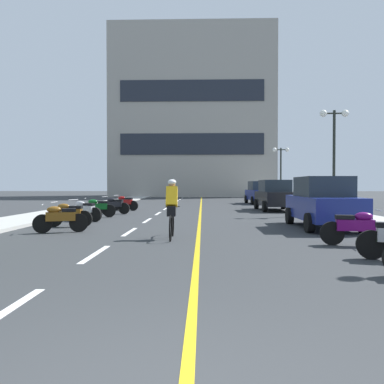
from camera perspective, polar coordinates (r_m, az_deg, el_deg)
ground_plane at (r=23.50m, az=0.66°, el=-2.67°), size 140.00×140.00×0.00m
curb_left at (r=27.55m, az=-14.39°, el=-2.03°), size 2.40×72.00×0.12m
curb_right at (r=27.35m, az=16.04°, el=-2.06°), size 2.40×72.00×0.12m
lane_dash_0 at (r=5.26m, az=-26.39°, el=-15.92°), size 0.14×2.20×0.01m
lane_dash_1 at (r=8.90m, az=-14.08°, el=-8.85°), size 0.14×2.20×0.01m
lane_dash_2 at (r=12.76m, az=-9.20°, el=-5.82°), size 0.14×2.20×0.01m
lane_dash_3 at (r=16.68m, az=-6.63°, el=-4.19°), size 0.14×2.20×0.01m
lane_dash_4 at (r=20.64m, az=-5.04°, el=-3.18°), size 0.14×2.20×0.01m
lane_dash_5 at (r=24.61m, az=-3.97°, el=-2.49°), size 0.14×2.20×0.01m
lane_dash_6 at (r=28.58m, az=-3.19°, el=-2.00°), size 0.14×2.20×0.01m
lane_dash_7 at (r=32.57m, az=-2.61°, el=-1.62°), size 0.14×2.20×0.01m
lane_dash_8 at (r=36.55m, az=-2.15°, el=-1.33°), size 0.14×2.20×0.01m
lane_dash_9 at (r=40.54m, az=-1.78°, el=-1.09°), size 0.14×2.20×0.01m
lane_dash_10 at (r=44.53m, az=-1.48°, el=-0.90°), size 0.14×2.20×0.01m
lane_dash_11 at (r=48.53m, az=-1.23°, el=-0.73°), size 0.14×2.20×0.01m
centre_line_yellow at (r=26.49m, az=1.31°, el=-2.24°), size 0.12×66.00×0.01m
office_building at (r=53.01m, az=0.12°, el=11.26°), size 21.04×9.54×21.83m
street_lamp_mid at (r=20.98m, az=20.27°, el=7.55°), size 1.46×0.36×5.21m
street_lamp_far at (r=34.91m, az=13.00°, el=4.42°), size 1.46×0.36×4.68m
parked_car_near at (r=14.42m, az=18.75°, el=-1.44°), size 1.92×4.20×1.82m
parked_car_mid at (r=23.49m, az=12.11°, el=-0.46°), size 2.02×4.25×1.82m
parked_car_far at (r=31.51m, az=9.99°, el=-0.07°), size 2.13×4.30×1.82m
motorcycle_3 at (r=10.53m, az=23.03°, el=-4.79°), size 1.69×0.60×0.92m
motorcycle_4 at (r=13.05m, az=-18.89°, el=-3.64°), size 1.64×0.78×0.92m
motorcycle_5 at (r=14.70m, az=-17.77°, el=-3.11°), size 1.70×0.60×0.92m
motorcycle_6 at (r=16.79m, az=-15.70°, el=-2.59°), size 1.63×0.81×0.92m
motorcycle_7 at (r=18.62m, az=-13.86°, el=-2.22°), size 1.68×0.65×0.92m
motorcycle_8 at (r=20.67m, az=-11.44°, el=-1.89°), size 1.68×0.64×0.92m
motorcycle_9 at (r=23.30m, az=-9.95°, el=-1.55°), size 1.68×0.66×0.92m
cyclist_rider at (r=11.02m, az=-3.02°, el=-2.28°), size 0.42×1.77×1.71m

